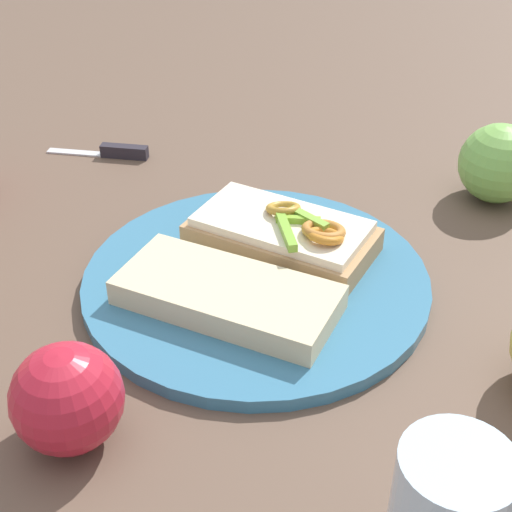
% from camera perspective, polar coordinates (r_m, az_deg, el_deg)
% --- Properties ---
extents(ground_plane, '(2.00, 2.00, 0.00)m').
position_cam_1_polar(ground_plane, '(0.64, 0.00, -2.36)').
color(ground_plane, brown).
rests_on(ground_plane, ground).
extents(plate, '(0.30, 0.30, 0.01)m').
position_cam_1_polar(plate, '(0.63, 0.00, -1.93)').
color(plate, teal).
rests_on(plate, ground_plane).
extents(sandwich, '(0.13, 0.18, 0.04)m').
position_cam_1_polar(sandwich, '(0.65, 2.17, 1.74)').
color(sandwich, tan).
rests_on(sandwich, plate).
extents(bread_slice_side, '(0.12, 0.19, 0.02)m').
position_cam_1_polar(bread_slice_side, '(0.59, -2.24, -3.03)').
color(bread_slice_side, beige).
rests_on(bread_slice_side, plate).
extents(apple_0, '(0.10, 0.10, 0.08)m').
position_cam_1_polar(apple_0, '(0.78, 18.37, 6.86)').
color(apple_0, '#77B34D').
rests_on(apple_0, ground_plane).
extents(apple_4, '(0.11, 0.11, 0.07)m').
position_cam_1_polar(apple_4, '(0.50, -14.48, -10.67)').
color(apple_4, '#B41C2E').
rests_on(apple_4, ground_plane).
extents(knife, '(0.02, 0.12, 0.01)m').
position_cam_1_polar(knife, '(0.86, -11.09, 7.98)').
color(knife, silver).
rests_on(knife, ground_plane).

